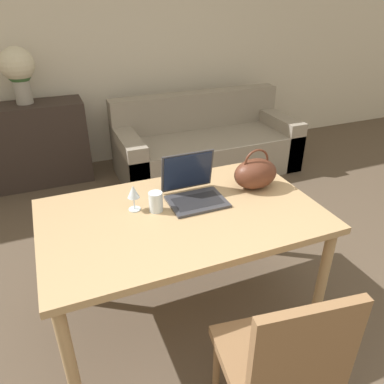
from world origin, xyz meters
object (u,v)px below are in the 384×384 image
Objects in this scene: wine_glass at (133,193)px; couch at (206,146)px; handbag at (255,173)px; chair at (283,362)px; flower_vase at (18,69)px; laptop at (193,187)px; drinking_glass at (156,202)px.

couch is at bearing 55.15° from wine_glass.
chair is at bearing -113.48° from handbag.
chair is at bearing -75.09° from flower_vase.
handbag is at bearing -3.82° from laptop.
laptop is 0.41m from handbag.
wine_glass is at bearing -76.72° from flower_vase.
chair is 3.38m from flower_vase.
drinking_glass reaches higher than couch.
drinking_glass is (-0.25, -0.06, -0.01)m from laptop.
handbag is (0.76, -0.02, -0.01)m from wine_glass.
wine_glass is (-0.35, -0.01, 0.04)m from laptop.
flower_vase is (-0.87, 2.19, 0.35)m from laptop.
wine_glass is at bearing 152.96° from drinking_glass.
couch is at bearing 63.39° from laptop.
chair is 1.78× the size of flower_vase.
drinking_glass is at bearing -165.89° from laptop.
couch is at bearing 58.34° from drinking_glass.
laptop is (0.02, 1.01, 0.30)m from chair.
couch is 6.11× the size of laptop.
handbag is (0.43, 0.98, 0.33)m from chair.
handbag is at bearing 3.03° from drinking_glass.
couch is 17.36× the size of drinking_glass.
wine_glass is (-1.25, -1.80, 0.58)m from couch.
handbag is 0.53× the size of flower_vase.
flower_vase is (-0.85, 3.21, 0.65)m from chair.
couch is at bearing 74.89° from handbag.
flower_vase is at bearing 167.29° from couch.
wine_glass is at bearing -179.02° from laptop.
laptop is 2.39m from flower_vase.
drinking_glass is at bearing -176.97° from handbag.
chair is at bearing -76.66° from drinking_glass.
flower_vase reaches higher than wine_glass.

